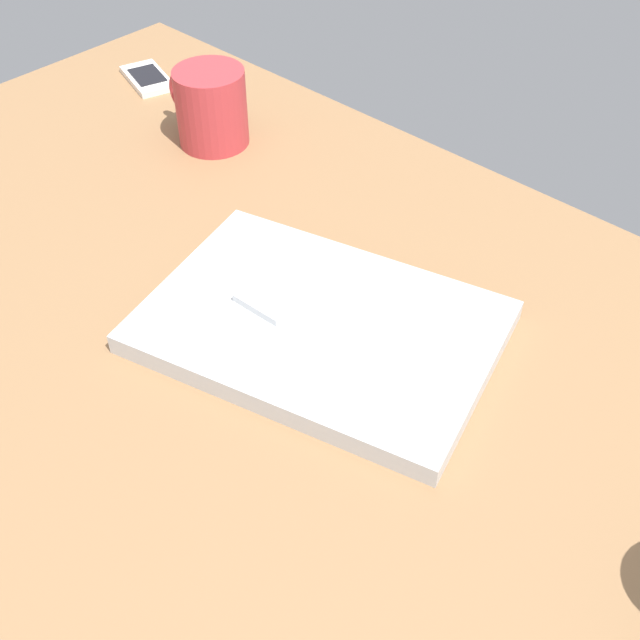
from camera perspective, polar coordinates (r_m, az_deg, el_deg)
The scene contains 5 objects.
desk_surface at distance 81.18cm, azimuth -6.83°, elevation -0.23°, with size 120.00×80.00×3.00cm, color olive.
laptop_closed at distance 76.50cm, azimuth -0.00°, elevation -0.50°, with size 33.06×22.77×2.17cm, color #B7BABC.
cell_phone_on_laptop at distance 79.22cm, azimuth -1.96°, elevation 2.81°, with size 6.29×11.57×0.95cm.
cell_phone_on_desk at distance 122.99cm, azimuth -12.27°, elevation 16.59°, with size 10.74×7.82×1.02cm.
coffee_mug at distance 104.53cm, azimuth -7.87°, elevation 14.90°, with size 12.57×8.97×9.76cm.
Camera 1 is at (-46.74, 36.16, 57.16)cm, focal length 44.61 mm.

